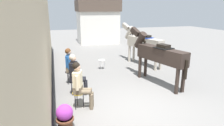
{
  "coord_description": "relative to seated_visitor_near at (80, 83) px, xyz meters",
  "views": [
    {
      "loc": [
        -2.2,
        -4.76,
        2.8
      ],
      "look_at": [
        -0.4,
        1.2,
        1.05
      ],
      "focal_mm": 30.93,
      "sensor_mm": 36.0,
      "label": 1
    }
  ],
  "objects": [
    {
      "name": "pub_facade_wall",
      "position": [
        -0.95,
        1.11,
        0.76
      ],
      "size": [
        0.34,
        14.0,
        3.4
      ],
      "color": "#CCB793",
      "rests_on": "ground_plane"
    },
    {
      "name": "ground_plane",
      "position": [
        1.59,
        2.61,
        -0.78
      ],
      "size": [
        40.0,
        40.0,
        0.0
      ],
      "primitive_type": "plane",
      "color": "slate"
    },
    {
      "name": "distant_cottage",
      "position": [
        2.99,
        10.94,
        1.02
      ],
      "size": [
        3.4,
        2.6,
        3.5
      ],
      "color": "silver",
      "rests_on": "ground_plane"
    },
    {
      "name": "spare_stool_white",
      "position": [
        1.5,
        3.49,
        -0.38
      ],
      "size": [
        0.32,
        0.32,
        0.46
      ],
      "color": "white",
      "rests_on": "ground_plane"
    },
    {
      "name": "flower_planter_far",
      "position": [
        -0.51,
        -0.93,
        -0.44
      ],
      "size": [
        0.43,
        0.43,
        0.64
      ],
      "color": "brown",
      "rests_on": "ground_plane"
    },
    {
      "name": "seated_visitor_far",
      "position": [
        -0.06,
        2.05,
        0.0
      ],
      "size": [
        0.61,
        0.48,
        1.39
      ],
      "color": "black",
      "rests_on": "ground_plane"
    },
    {
      "name": "saddled_horse_far",
      "position": [
        3.68,
        3.65,
        0.38
      ],
      "size": [
        1.17,
        2.9,
        2.06
      ],
      "color": "#B2A899",
      "rests_on": "ground_plane"
    },
    {
      "name": "saddled_horse_near",
      "position": [
        3.11,
        1.12,
        0.38
      ],
      "size": [
        1.05,
        2.93,
        2.06
      ],
      "color": "#2D231E",
      "rests_on": "ground_plane"
    },
    {
      "name": "seated_visitor_near",
      "position": [
        0.0,
        0.0,
        0.0
      ],
      "size": [
        0.61,
        0.49,
        1.39
      ],
      "color": "gold",
      "rests_on": "ground_plane"
    },
    {
      "name": "seated_visitor_middle",
      "position": [
        -0.01,
        1.01,
        0.0
      ],
      "size": [
        0.61,
        0.48,
        1.39
      ],
      "color": "black",
      "rests_on": "ground_plane"
    }
  ]
}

